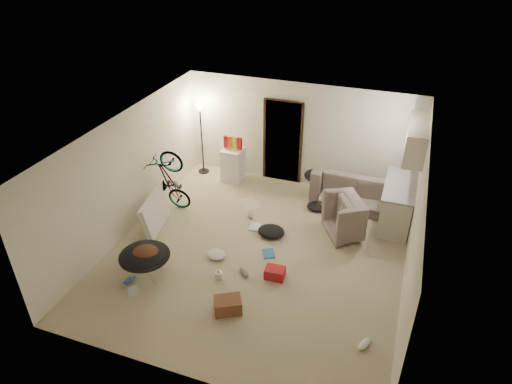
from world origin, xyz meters
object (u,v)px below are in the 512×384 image
(saucer_chair, at_px, (145,260))
(armchair, at_px, (358,220))
(bicycle, at_px, (172,193))
(juicer, at_px, (219,275))
(floor_lamp, at_px, (201,124))
(sofa, at_px, (356,192))
(tv_box, at_px, (155,213))
(kitchen_counter, at_px, (397,204))
(drink_case_b, at_px, (275,273))
(drink_case_a, at_px, (228,305))
(mini_fridge, at_px, (233,164))

(saucer_chair, bearing_deg, armchair, 38.09)
(bicycle, bearing_deg, juicer, -133.85)
(bicycle, bearing_deg, floor_lamp, 2.35)
(sofa, distance_m, bicycle, 4.15)
(juicer, bearing_deg, bicycle, 136.93)
(tv_box, bearing_deg, kitchen_counter, 12.64)
(bicycle, height_order, drink_case_b, bicycle)
(sofa, bearing_deg, tv_box, 32.45)
(drink_case_b, bearing_deg, juicer, -161.60)
(floor_lamp, bearing_deg, sofa, -2.92)
(kitchen_counter, xyz_separation_m, sofa, (-0.91, 0.45, -0.15))
(sofa, bearing_deg, juicer, 61.20)
(armchair, distance_m, juicer, 3.12)
(floor_lamp, relative_size, bicycle, 1.16)
(tv_box, bearing_deg, drink_case_b, -22.57)
(saucer_chair, xyz_separation_m, drink_case_a, (1.72, -0.30, -0.26))
(drink_case_a, distance_m, juicer, 0.82)
(drink_case_b, xyz_separation_m, juicer, (-0.95, -0.37, -0.02))
(drink_case_a, bearing_deg, tv_box, 114.92)
(saucer_chair, height_order, tv_box, tv_box)
(tv_box, distance_m, juicer, 2.18)
(floor_lamp, height_order, juicer, floor_lamp)
(floor_lamp, distance_m, mini_fridge, 1.25)
(kitchen_counter, distance_m, drink_case_b, 3.21)
(floor_lamp, distance_m, tv_box, 2.73)
(sofa, xyz_separation_m, juicer, (-1.93, -3.40, -0.21))
(mini_fridge, bearing_deg, tv_box, -104.74)
(sofa, relative_size, saucer_chair, 2.20)
(mini_fridge, bearing_deg, kitchen_counter, -5.43)
(mini_fridge, bearing_deg, armchair, -18.12)
(drink_case_a, bearing_deg, sofa, 41.28)
(kitchen_counter, relative_size, juicer, 7.26)
(sofa, bearing_deg, drink_case_b, 72.88)
(kitchen_counter, xyz_separation_m, bicycle, (-4.73, -1.18, -0.03))
(drink_case_a, distance_m, drink_case_b, 1.16)
(mini_fridge, xyz_separation_m, juicer, (1.13, -3.50, -0.33))
(sofa, xyz_separation_m, armchair, (0.20, -1.12, 0.02))
(drink_case_a, bearing_deg, drink_case_b, 36.12)
(drink_case_a, bearing_deg, mini_fridge, 81.92)
(mini_fridge, relative_size, drink_case_b, 2.30)
(bicycle, xyz_separation_m, mini_fridge, (0.76, 1.73, 0.00))
(kitchen_counter, bearing_deg, saucer_chair, -140.91)
(kitchen_counter, distance_m, armchair, 0.99)
(mini_fridge, distance_m, drink_case_a, 4.48)
(sofa, height_order, drink_case_a, sofa)
(armchair, relative_size, drink_case_a, 2.15)
(armchair, bearing_deg, drink_case_a, 120.25)
(sofa, xyz_separation_m, drink_case_a, (-1.46, -4.08, -0.17))
(mini_fridge, bearing_deg, sofa, 0.59)
(armchair, bearing_deg, saucer_chair, 97.73)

